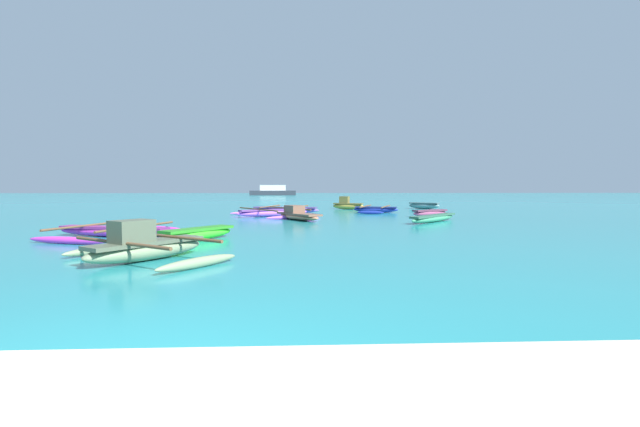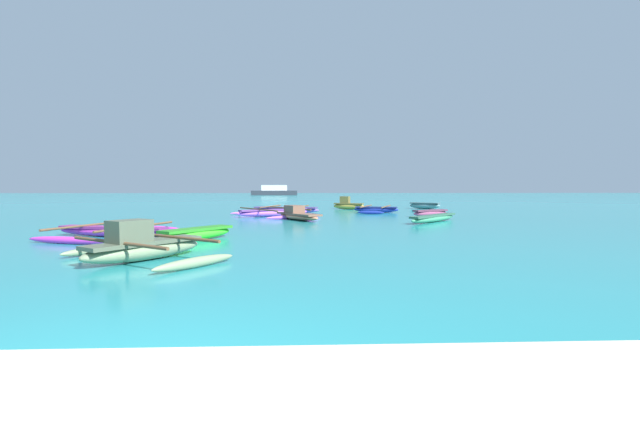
{
  "view_description": "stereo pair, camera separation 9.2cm",
  "coord_description": "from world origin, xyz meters",
  "px_view_note": "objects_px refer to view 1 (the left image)",
  "views": [
    {
      "loc": [
        1.59,
        -2.71,
        1.52
      ],
      "look_at": [
        2.55,
        18.26,
        0.25
      ],
      "focal_mm": 24.0,
      "sensor_mm": 36.0,
      "label": 1
    },
    {
      "loc": [
        1.68,
        -2.72,
        1.52
      ],
      "look_at": [
        2.55,
        18.26,
        0.25
      ],
      "focal_mm": 24.0,
      "sensor_mm": 36.0,
      "label": 2
    }
  ],
  "objects_px": {
    "moored_boat_6": "(274,213)",
    "moored_boat_7": "(376,209)",
    "moored_boat_8": "(114,231)",
    "moored_boat_0": "(430,213)",
    "moored_boat_2": "(298,215)",
    "moored_boat_5": "(145,247)",
    "moored_boat_4": "(424,205)",
    "moored_boat_3": "(434,218)",
    "moored_boat_9": "(198,233)",
    "distant_ferry": "(273,191)",
    "moored_boat_1": "(347,205)",
    "moored_boat_10": "(285,210)"
  },
  "relations": [
    {
      "from": "moored_boat_1",
      "to": "moored_boat_10",
      "type": "relative_size",
      "value": 0.52
    },
    {
      "from": "distant_ferry",
      "to": "moored_boat_1",
      "type": "bearing_deg",
      "value": -81.2
    },
    {
      "from": "moored_boat_8",
      "to": "moored_boat_10",
      "type": "height_order",
      "value": "moored_boat_10"
    },
    {
      "from": "moored_boat_4",
      "to": "moored_boat_7",
      "type": "distance_m",
      "value": 6.0
    },
    {
      "from": "moored_boat_4",
      "to": "moored_boat_7",
      "type": "relative_size",
      "value": 0.52
    },
    {
      "from": "moored_boat_0",
      "to": "moored_boat_5",
      "type": "relative_size",
      "value": 0.59
    },
    {
      "from": "moored_boat_4",
      "to": "moored_boat_10",
      "type": "xyz_separation_m",
      "value": [
        -9.8,
        -4.71,
        -0.05
      ]
    },
    {
      "from": "moored_boat_1",
      "to": "moored_boat_5",
      "type": "distance_m",
      "value": 21.93
    },
    {
      "from": "moored_boat_2",
      "to": "moored_boat_9",
      "type": "xyz_separation_m",
      "value": [
        -2.86,
        -7.64,
        -0.04
      ]
    },
    {
      "from": "moored_boat_1",
      "to": "moored_boat_8",
      "type": "bearing_deg",
      "value": -95.07
    },
    {
      "from": "moored_boat_2",
      "to": "moored_boat_7",
      "type": "distance_m",
      "value": 7.61
    },
    {
      "from": "moored_boat_4",
      "to": "moored_boat_2",
      "type": "bearing_deg",
      "value": -93.62
    },
    {
      "from": "moored_boat_9",
      "to": "moored_boat_2",
      "type": "bearing_deg",
      "value": 14.65
    },
    {
      "from": "moored_boat_4",
      "to": "moored_boat_6",
      "type": "distance_m",
      "value": 12.83
    },
    {
      "from": "moored_boat_2",
      "to": "moored_boat_6",
      "type": "bearing_deg",
      "value": 175.8
    },
    {
      "from": "moored_boat_5",
      "to": "distant_ferry",
      "type": "relative_size",
      "value": 0.41
    },
    {
      "from": "moored_boat_5",
      "to": "moored_boat_2",
      "type": "bearing_deg",
      "value": 20.05
    },
    {
      "from": "moored_boat_7",
      "to": "moored_boat_8",
      "type": "bearing_deg",
      "value": -109.9
    },
    {
      "from": "moored_boat_1",
      "to": "moored_boat_7",
      "type": "xyz_separation_m",
      "value": [
        1.32,
        -3.87,
        -0.13
      ]
    },
    {
      "from": "moored_boat_4",
      "to": "moored_boat_8",
      "type": "height_order",
      "value": "moored_boat_4"
    },
    {
      "from": "moored_boat_0",
      "to": "moored_boat_10",
      "type": "bearing_deg",
      "value": 128.25
    },
    {
      "from": "moored_boat_4",
      "to": "moored_boat_5",
      "type": "distance_m",
      "value": 24.5
    },
    {
      "from": "moored_boat_1",
      "to": "moored_boat_3",
      "type": "height_order",
      "value": "moored_boat_1"
    },
    {
      "from": "moored_boat_1",
      "to": "moored_boat_2",
      "type": "xyz_separation_m",
      "value": [
        -3.43,
        -9.82,
        -0.08
      ]
    },
    {
      "from": "moored_boat_1",
      "to": "moored_boat_6",
      "type": "bearing_deg",
      "value": -99.32
    },
    {
      "from": "moored_boat_2",
      "to": "moored_boat_5",
      "type": "xyz_separation_m",
      "value": [
        -3.13,
        -11.11,
        0.04
      ]
    },
    {
      "from": "moored_boat_4",
      "to": "moored_boat_10",
      "type": "bearing_deg",
      "value": -116.41
    },
    {
      "from": "moored_boat_8",
      "to": "moored_boat_3",
      "type": "bearing_deg",
      "value": 41.46
    },
    {
      "from": "moored_boat_6",
      "to": "moored_boat_7",
      "type": "relative_size",
      "value": 1.34
    },
    {
      "from": "moored_boat_0",
      "to": "moored_boat_1",
      "type": "distance_m",
      "value": 8.52
    },
    {
      "from": "moored_boat_3",
      "to": "moored_boat_9",
      "type": "bearing_deg",
      "value": 166.71
    },
    {
      "from": "moored_boat_2",
      "to": "moored_boat_9",
      "type": "bearing_deg",
      "value": -51.8
    },
    {
      "from": "moored_boat_3",
      "to": "moored_boat_6",
      "type": "height_order",
      "value": "moored_boat_6"
    },
    {
      "from": "moored_boat_0",
      "to": "moored_boat_5",
      "type": "distance_m",
      "value": 16.57
    },
    {
      "from": "moored_boat_7",
      "to": "moored_boat_5",
      "type": "bearing_deg",
      "value": -95.24
    },
    {
      "from": "moored_boat_9",
      "to": "distant_ferry",
      "type": "xyz_separation_m",
      "value": [
        -2.61,
        74.99,
        0.63
      ]
    },
    {
      "from": "moored_boat_7",
      "to": "moored_boat_10",
      "type": "bearing_deg",
      "value": -155.46
    },
    {
      "from": "moored_boat_8",
      "to": "moored_boat_0",
      "type": "bearing_deg",
      "value": 52.09
    },
    {
      "from": "moored_boat_4",
      "to": "moored_boat_1",
      "type": "bearing_deg",
      "value": -138.45
    },
    {
      "from": "moored_boat_1",
      "to": "moored_boat_3",
      "type": "relative_size",
      "value": 0.68
    },
    {
      "from": "moored_boat_9",
      "to": "moored_boat_10",
      "type": "xyz_separation_m",
      "value": [
        2.06,
        13.1,
        -0.0
      ]
    },
    {
      "from": "moored_boat_3",
      "to": "moored_boat_5",
      "type": "distance_m",
      "value": 13.31
    },
    {
      "from": "moored_boat_3",
      "to": "moored_boat_4",
      "type": "distance_m",
      "value": 12.01
    },
    {
      "from": "moored_boat_0",
      "to": "moored_boat_8",
      "type": "distance_m",
      "value": 15.34
    },
    {
      "from": "moored_boat_2",
      "to": "moored_boat_8",
      "type": "xyz_separation_m",
      "value": [
        -5.66,
        -6.7,
        -0.07
      ]
    },
    {
      "from": "moored_boat_4",
      "to": "moored_boat_6",
      "type": "bearing_deg",
      "value": -105.59
    },
    {
      "from": "moored_boat_7",
      "to": "moored_boat_2",
      "type": "bearing_deg",
      "value": -109.08
    },
    {
      "from": "moored_boat_1",
      "to": "moored_boat_7",
      "type": "distance_m",
      "value": 4.09
    },
    {
      "from": "moored_boat_1",
      "to": "moored_boat_8",
      "type": "distance_m",
      "value": 18.86
    },
    {
      "from": "moored_boat_9",
      "to": "distant_ferry",
      "type": "bearing_deg",
      "value": 37.13
    }
  ]
}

